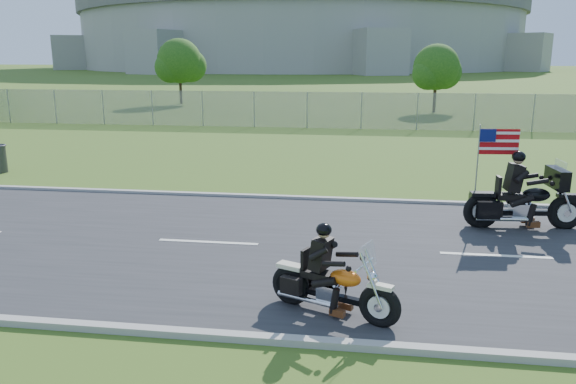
# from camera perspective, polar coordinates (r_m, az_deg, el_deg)

# --- Properties ---
(ground) EXTENTS (420.00, 420.00, 0.00)m
(ground) POSITION_cam_1_polar(r_m,az_deg,el_deg) (11.96, 1.20, -5.73)
(ground) COLOR #33551A
(ground) RESTS_ON ground
(road) EXTENTS (120.00, 8.00, 0.04)m
(road) POSITION_cam_1_polar(r_m,az_deg,el_deg) (11.95, 1.20, -5.64)
(road) COLOR #28282B
(road) RESTS_ON ground
(curb_north) EXTENTS (120.00, 0.18, 0.12)m
(curb_north) POSITION_cam_1_polar(r_m,az_deg,el_deg) (15.80, 2.96, -0.69)
(curb_north) COLOR #9E9B93
(curb_north) RESTS_ON ground
(curb_south) EXTENTS (120.00, 0.18, 0.12)m
(curb_south) POSITION_cam_1_polar(r_m,az_deg,el_deg) (8.26, -2.28, -14.72)
(curb_south) COLOR #9E9B93
(curb_south) RESTS_ON ground
(fence) EXTENTS (60.00, 0.03, 2.00)m
(fence) POSITION_cam_1_polar(r_m,az_deg,el_deg) (31.97, -3.46, 8.39)
(fence) COLOR gray
(fence) RESTS_ON ground
(stadium) EXTENTS (140.40, 140.40, 29.20)m
(stadium) POSITION_cam_1_polar(r_m,az_deg,el_deg) (182.81, 1.38, 17.42)
(stadium) COLOR #A3A099
(stadium) RESTS_ON ground
(tree_fence_near) EXTENTS (3.52, 3.28, 4.75)m
(tree_fence_near) POSITION_cam_1_polar(r_m,az_deg,el_deg) (41.51, 14.89, 11.93)
(tree_fence_near) COLOR #382316
(tree_fence_near) RESTS_ON ground
(tree_fence_mid) EXTENTS (3.96, 3.69, 5.30)m
(tree_fence_mid) POSITION_cam_1_polar(r_m,az_deg,el_deg) (47.75, -10.90, 12.72)
(tree_fence_mid) COLOR #382316
(tree_fence_mid) RESTS_ON ground
(motorcycle_lead) EXTENTS (2.11, 1.11, 1.50)m
(motorcycle_lead) POSITION_cam_1_polar(r_m,az_deg,el_deg) (8.87, 4.42, -9.60)
(motorcycle_lead) COLOR black
(motorcycle_lead) RESTS_ON ground
(motorcycle_follow) EXTENTS (2.79, 0.93, 2.32)m
(motorcycle_follow) POSITION_cam_1_polar(r_m,az_deg,el_deg) (14.16, 22.83, -1.04)
(motorcycle_follow) COLOR black
(motorcycle_follow) RESTS_ON ground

